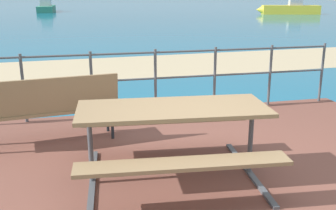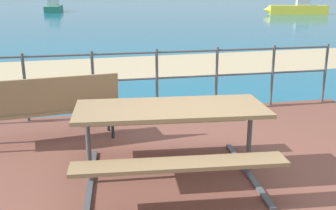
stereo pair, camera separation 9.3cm
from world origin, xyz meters
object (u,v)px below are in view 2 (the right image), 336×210
Objects in this scene: park_bench at (53,104)px; boat_mid at (54,7)px; picnic_table at (171,124)px; boat_near at (297,9)px.

boat_mid is at bearing -93.79° from park_bench.
boat_near is at bearing 63.25° from picnic_table.
park_bench is at bearing -175.06° from boat_mid.
park_bench is at bearing 70.73° from boat_near.
boat_mid is (-3.07, 33.67, -0.24)m from picnic_table.
picnic_table is at bearing 74.01° from boat_near.
boat_mid is at bearing 100.52° from picnic_table.
boat_near is 1.03× the size of boat_mid.
picnic_table is at bearing 127.06° from park_bench.
picnic_table is 30.27m from boat_near.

